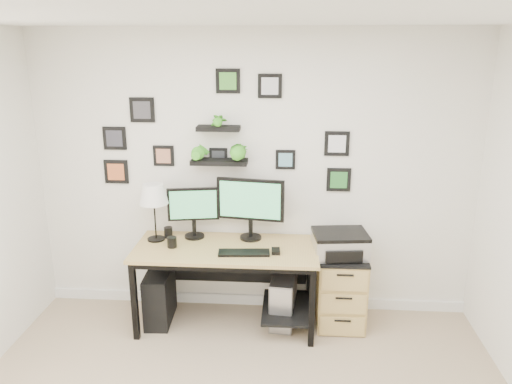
# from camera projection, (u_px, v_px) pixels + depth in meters

# --- Properties ---
(room) EXTENTS (4.00, 4.00, 4.00)m
(room) POSITION_uv_depth(u_px,v_px,m) (254.00, 300.00, 4.88)
(room) COLOR tan
(room) RESTS_ON ground
(desk) EXTENTS (1.60, 0.70, 0.75)m
(desk) POSITION_uv_depth(u_px,v_px,m) (231.00, 259.00, 4.42)
(desk) COLOR tan
(desk) RESTS_ON ground
(monitor_left) EXTENTS (0.46, 0.21, 0.47)m
(monitor_left) POSITION_uv_depth(u_px,v_px,m) (193.00, 209.00, 4.49)
(monitor_left) COLOR black
(monitor_left) RESTS_ON desk
(monitor_right) EXTENTS (0.61, 0.22, 0.56)m
(monitor_right) POSITION_uv_depth(u_px,v_px,m) (250.00, 204.00, 4.44)
(monitor_right) COLOR black
(monitor_right) RESTS_ON desk
(keyboard) EXTENTS (0.44, 0.17, 0.02)m
(keyboard) POSITION_uv_depth(u_px,v_px,m) (244.00, 253.00, 4.21)
(keyboard) COLOR black
(keyboard) RESTS_ON desk
(mouse) EXTENTS (0.08, 0.11, 0.03)m
(mouse) POSITION_uv_depth(u_px,v_px,m) (276.00, 251.00, 4.23)
(mouse) COLOR black
(mouse) RESTS_ON desk
(table_lamp) EXTENTS (0.26, 0.26, 0.52)m
(table_lamp) POSITION_uv_depth(u_px,v_px,m) (154.00, 195.00, 4.39)
(table_lamp) COLOR black
(table_lamp) RESTS_ON desk
(mug) EXTENTS (0.08, 0.08, 0.09)m
(mug) POSITION_uv_depth(u_px,v_px,m) (172.00, 242.00, 4.34)
(mug) COLOR black
(mug) RESTS_ON desk
(pen_cup) EXTENTS (0.08, 0.08, 0.10)m
(pen_cup) POSITION_uv_depth(u_px,v_px,m) (168.00, 232.00, 4.56)
(pen_cup) COLOR black
(pen_cup) RESTS_ON desk
(pc_tower_black) EXTENTS (0.24, 0.49, 0.48)m
(pc_tower_black) POSITION_uv_depth(u_px,v_px,m) (160.00, 296.00, 4.56)
(pc_tower_black) COLOR black
(pc_tower_black) RESTS_ON ground
(pc_tower_grey) EXTENTS (0.25, 0.48, 0.46)m
(pc_tower_grey) POSITION_uv_depth(u_px,v_px,m) (283.00, 299.00, 4.53)
(pc_tower_grey) COLOR gray
(pc_tower_grey) RESTS_ON ground
(file_cabinet) EXTENTS (0.43, 0.53, 0.67)m
(file_cabinet) POSITION_uv_depth(u_px,v_px,m) (341.00, 289.00, 4.49)
(file_cabinet) COLOR tan
(file_cabinet) RESTS_ON ground
(printer) EXTENTS (0.50, 0.42, 0.21)m
(printer) POSITION_uv_depth(u_px,v_px,m) (340.00, 244.00, 4.35)
(printer) COLOR silver
(printer) RESTS_ON file_cabinet
(wall_decor) EXTENTS (2.26, 0.18, 1.07)m
(wall_decor) POSITION_uv_depth(u_px,v_px,m) (220.00, 140.00, 4.38)
(wall_decor) COLOR black
(wall_decor) RESTS_ON ground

